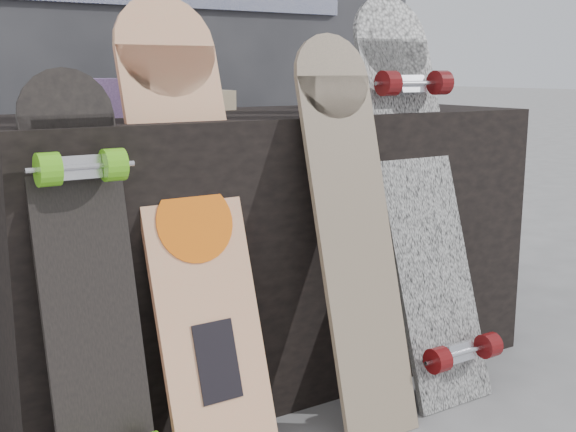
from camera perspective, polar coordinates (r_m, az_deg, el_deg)
vendor_table at (r=2.20m, az=-1.78°, el=-2.28°), size 1.60×0.60×0.80m
booth at (r=2.90m, az=-10.83°, el=14.83°), size 2.40×0.22×2.20m
merch_box_purple at (r=1.96m, az=-15.64°, el=8.96°), size 0.18×0.12×0.10m
merch_box_small at (r=2.43m, az=6.86°, el=9.93°), size 0.14×0.14×0.12m
merch_box_flat at (r=2.25m, az=-7.21°, el=9.05°), size 0.22×0.10×0.06m
longboard_geisha at (r=1.72m, az=-7.56°, el=0.01°), size 0.26×0.37×1.10m
longboard_celtic at (r=1.86m, az=5.14°, el=-0.43°), size 0.22×0.29×1.02m
longboard_cascadia at (r=2.09m, az=10.42°, el=2.18°), size 0.26×0.42×1.14m
skateboard_dark at (r=1.60m, az=-15.42°, el=-5.13°), size 0.21×0.29×0.93m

